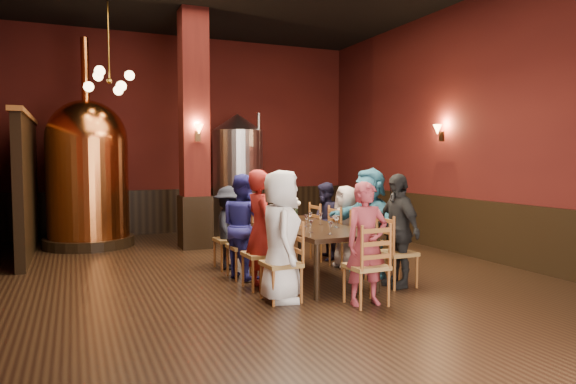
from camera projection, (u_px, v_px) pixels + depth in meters
name	position (u px, v px, depth m)	size (l,w,h in m)	color
room	(258.00, 121.00, 7.28)	(10.00, 10.02, 4.50)	black
wainscot_right	(473.00, 228.00, 8.93)	(0.08, 9.90, 1.00)	black
wainscot_back	(187.00, 210.00, 11.96)	(7.90, 0.08, 1.00)	black
column	(194.00, 130.00, 9.74)	(0.58, 0.58, 4.50)	#49140F
partition	(27.00, 188.00, 9.05)	(0.22, 3.50, 2.40)	black
pendant_cluster	(109.00, 81.00, 9.19)	(0.90, 0.90, 1.70)	#A57226
sconce_wall	(442.00, 132.00, 9.53)	(0.20, 0.20, 0.36)	black
sconce_column	(198.00, 132.00, 9.46)	(0.20, 0.20, 0.36)	black
dining_table	(307.00, 230.00, 7.40)	(1.07, 2.43, 0.75)	black
chair_0	(281.00, 263.00, 6.15)	(0.46, 0.46, 0.92)	#985126
person_0	(281.00, 236.00, 6.13)	(0.77, 0.50, 1.58)	white
chair_1	(261.00, 254.00, 6.76)	(0.46, 0.46, 0.92)	#985126
person_1	(260.00, 229.00, 6.74)	(0.57, 0.38, 1.57)	maroon
chair_2	(244.00, 246.00, 7.36)	(0.46, 0.46, 0.92)	#985126
person_2	(244.00, 226.00, 7.34)	(0.73, 0.36, 1.50)	navy
chair_3	(229.00, 239.00, 7.97)	(0.46, 0.46, 0.92)	#985126
person_3	(229.00, 227.00, 7.95)	(0.83, 0.48, 1.29)	black
chair_4	(397.00, 252.00, 6.86)	(0.46, 0.46, 0.92)	#985126
person_4	(398.00, 230.00, 6.84)	(0.89, 0.37, 1.52)	black
chair_5	(369.00, 245.00, 7.46)	(0.46, 0.46, 0.92)	#985126
person_5	(369.00, 222.00, 7.44)	(1.47, 0.47, 1.58)	teal
chair_6	(346.00, 238.00, 8.06)	(0.46, 0.46, 0.92)	#985126
person_6	(346.00, 227.00, 8.05)	(0.63, 0.41, 1.29)	beige
chair_7	(325.00, 233.00, 8.67)	(0.46, 0.46, 0.92)	#985126
person_7	(325.00, 221.00, 8.66)	(0.64, 0.31, 1.32)	black
chair_8	(366.00, 266.00, 6.00)	(0.46, 0.46, 0.92)	#985126
person_8	(367.00, 243.00, 5.99)	(0.53, 0.35, 1.45)	maroon
copper_kettle	(88.00, 171.00, 9.93)	(1.96, 1.96, 4.01)	black
steel_vessel	(238.00, 174.00, 11.55)	(1.14, 1.14, 2.71)	#B2B2B7
rose_vase	(295.00, 204.00, 8.10)	(0.21, 0.21, 0.36)	white
wine_glass_0	(321.00, 219.00, 7.46)	(0.07, 0.07, 0.17)	white
wine_glass_1	(306.00, 221.00, 7.24)	(0.07, 0.07, 0.17)	white
wine_glass_2	(337.00, 222.00, 7.11)	(0.07, 0.07, 0.17)	white
wine_glass_3	(281.00, 219.00, 7.43)	(0.07, 0.07, 0.17)	white
wine_glass_4	(290.00, 216.00, 7.81)	(0.07, 0.07, 0.17)	white
wine_glass_5	(311.00, 226.00, 6.66)	(0.07, 0.07, 0.17)	white
wine_glass_6	(335.00, 221.00, 7.19)	(0.07, 0.07, 0.17)	white
wine_glass_7	(310.00, 218.00, 7.59)	(0.07, 0.07, 0.17)	white
wine_glass_8	(330.00, 228.00, 6.50)	(0.07, 0.07, 0.17)	white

